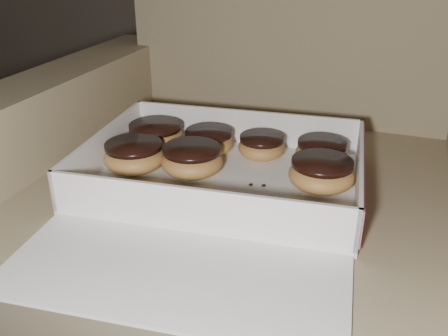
% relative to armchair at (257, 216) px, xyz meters
% --- Properties ---
extents(armchair, '(0.90, 0.76, 0.95)m').
position_rel_armchair_xyz_m(armchair, '(0.00, 0.00, 0.00)').
color(armchair, '#8D765A').
rests_on(armchair, floor).
extents(bakery_box, '(0.49, 0.56, 0.07)m').
position_rel_armchair_xyz_m(bakery_box, '(-0.02, -0.16, 0.14)').
color(bakery_box, white).
rests_on(bakery_box, armchair).
extents(donut_a, '(0.10, 0.10, 0.05)m').
position_rel_armchair_xyz_m(donut_a, '(-0.19, -0.05, 0.16)').
color(donut_a, '#BA8941').
rests_on(donut_a, bakery_box).
extents(donut_b, '(0.09, 0.09, 0.05)m').
position_rel_armchair_xyz_m(donut_b, '(-0.09, -0.03, 0.16)').
color(donut_b, '#BA8941').
rests_on(donut_b, bakery_box).
extents(donut_c, '(0.10, 0.10, 0.05)m').
position_rel_armchair_xyz_m(donut_c, '(0.13, -0.10, 0.16)').
color(donut_c, '#BA8941').
rests_on(donut_c, bakery_box).
extents(donut_d, '(0.10, 0.10, 0.05)m').
position_rel_armchair_xyz_m(donut_d, '(-0.18, -0.14, 0.16)').
color(donut_d, '#BA8941').
rests_on(donut_d, bakery_box).
extents(donut_e, '(0.09, 0.09, 0.05)m').
position_rel_armchair_xyz_m(donut_e, '(0.11, -0.01, 0.16)').
color(donut_e, '#BA8941').
rests_on(donut_e, bakery_box).
extents(donut_f, '(0.10, 0.10, 0.05)m').
position_rel_armchair_xyz_m(donut_f, '(-0.08, -0.12, 0.16)').
color(donut_f, '#BA8941').
rests_on(donut_f, bakery_box).
extents(donut_g, '(0.09, 0.09, 0.04)m').
position_rel_armchair_xyz_m(donut_g, '(0.01, -0.01, 0.16)').
color(donut_g, '#BA8941').
rests_on(donut_g, bakery_box).
extents(crumb_a, '(0.01, 0.01, 0.00)m').
position_rel_armchair_xyz_m(crumb_a, '(0.05, -0.16, 0.14)').
color(crumb_a, black).
rests_on(crumb_a, bakery_box).
extents(crumb_b, '(0.01, 0.01, 0.00)m').
position_rel_armchair_xyz_m(crumb_b, '(0.02, -0.13, 0.14)').
color(crumb_b, black).
rests_on(crumb_b, bakery_box).
extents(crumb_c, '(0.01, 0.01, 0.00)m').
position_rel_armchair_xyz_m(crumb_c, '(0.04, -0.12, 0.14)').
color(crumb_c, black).
rests_on(crumb_c, bakery_box).
extents(crumb_d, '(0.01, 0.01, 0.00)m').
position_rel_armchair_xyz_m(crumb_d, '(0.08, -0.15, 0.14)').
color(crumb_d, black).
rests_on(crumb_d, bakery_box).
extents(crumb_e, '(0.01, 0.01, 0.00)m').
position_rel_armchair_xyz_m(crumb_e, '(-0.07, -0.18, 0.14)').
color(crumb_e, black).
rests_on(crumb_e, bakery_box).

